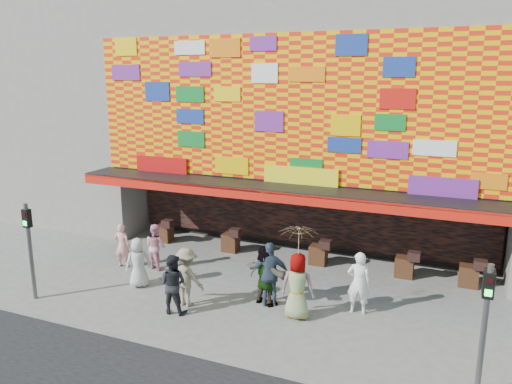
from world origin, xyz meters
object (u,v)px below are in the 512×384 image
(signal_right, at_px, (485,317))
(ped_f, at_px, (266,275))
(ped_i, at_px, (156,246))
(signal_left, at_px, (29,241))
(ped_d, at_px, (186,277))
(parasol, at_px, (298,244))
(ped_a, at_px, (138,263))
(ped_b, at_px, (122,245))
(ped_e, at_px, (270,274))
(ped_g, at_px, (297,286))
(ped_h, at_px, (359,283))
(ped_c, at_px, (172,284))

(signal_right, distance_m, ped_f, 6.31)
(ped_i, bearing_deg, signal_left, 75.68)
(ped_d, distance_m, parasol, 3.55)
(signal_left, height_order, ped_a, signal_left)
(ped_b, height_order, ped_f, ped_f)
(ped_e, bearing_deg, signal_left, -2.95)
(ped_g, height_order, parasol, parasol)
(ped_b, bearing_deg, signal_left, 65.99)
(ped_a, distance_m, ped_d, 2.18)
(ped_g, distance_m, parasol, 1.24)
(ped_f, distance_m, ped_h, 2.69)
(ped_b, bearing_deg, signal_right, 155.91)
(ped_c, distance_m, ped_h, 5.30)
(ped_c, distance_m, ped_e, 2.83)
(signal_left, relative_size, ped_a, 1.85)
(signal_right, bearing_deg, signal_left, 180.00)
(ped_g, bearing_deg, parasol, -170.19)
(signal_left, height_order, ped_f, signal_left)
(ped_b, relative_size, ped_c, 0.91)
(ped_f, xyz_separation_m, ped_i, (-4.61, 1.13, -0.11))
(ped_b, distance_m, ped_f, 5.82)
(ped_g, bearing_deg, ped_d, 4.34)
(signal_right, xyz_separation_m, ped_b, (-11.53, 3.18, -1.06))
(ped_d, distance_m, ped_g, 3.30)
(ped_e, relative_size, ped_g, 1.02)
(signal_right, relative_size, ped_g, 1.58)
(ped_c, xyz_separation_m, ped_i, (-2.36, 2.67, -0.06))
(ped_i, bearing_deg, signal_right, 176.71)
(ped_d, height_order, ped_h, ped_h)
(ped_f, bearing_deg, ped_d, 42.18)
(ped_d, height_order, ped_e, ped_e)
(ped_d, distance_m, ped_f, 2.34)
(signal_right, xyz_separation_m, ped_f, (-5.76, 2.40, -0.94))
(ped_c, relative_size, ped_d, 0.99)
(ped_c, height_order, ped_g, ped_g)
(signal_right, relative_size, ped_i, 1.86)
(signal_left, distance_m, ped_b, 3.46)
(ped_h, bearing_deg, ped_i, -12.42)
(ped_c, xyz_separation_m, ped_f, (2.25, 1.55, 0.05))
(ped_e, bearing_deg, signal_right, 135.22)
(signal_left, bearing_deg, signal_right, 0.00)
(ped_a, xyz_separation_m, ped_g, (5.37, -0.07, 0.14))
(signal_left, xyz_separation_m, ped_c, (4.39, 0.86, -0.99))
(ped_a, height_order, ped_h, ped_h)
(ped_f, bearing_deg, signal_right, 174.77)
(ped_a, bearing_deg, ped_d, 123.17)
(ped_f, height_order, parasol, parasol)
(ped_c, relative_size, ped_f, 0.95)
(ped_g, height_order, ped_h, ped_g)
(ped_e, bearing_deg, ped_g, 133.78)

